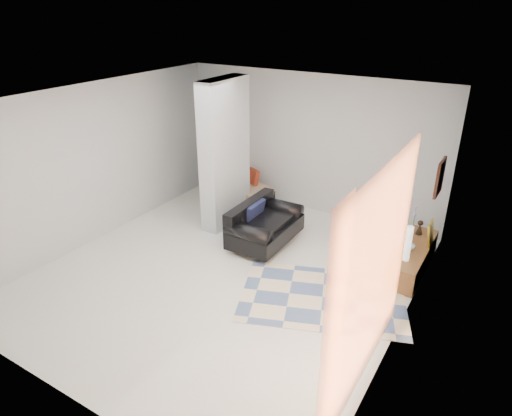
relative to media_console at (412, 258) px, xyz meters
The scene contains 17 objects.
floor 3.05m from the media_console, 145.96° to the right, with size 6.00×6.00×0.00m, color white.
ceiling 4.00m from the media_console, 145.96° to the right, with size 6.00×6.00×0.00m, color white.
wall_back 3.08m from the media_console, 152.76° to the left, with size 6.00×6.00×0.00m, color silver.
wall_front 5.47m from the media_console, 118.19° to the right, with size 6.00×6.00×0.00m, color silver.
wall_left 5.67m from the media_console, 162.10° to the right, with size 6.00×6.00×0.00m, color silver.
wall_right 2.09m from the media_console, 82.32° to the right, with size 6.00×6.00×0.00m, color silver.
partition_column 3.81m from the media_console, behind, with size 0.35×1.20×2.80m, color silver.
hallway_door 4.86m from the media_console, 164.78° to the left, with size 0.85×0.06×2.04m, color white.
curtain 3.12m from the media_console, 87.00° to the right, with size 2.55×2.55×0.00m, color orange.
wall_art 1.46m from the media_console, ahead, with size 0.04×0.45×0.55m, color #36180E.
media_console is the anchor object (origin of this frame).
loveseat 2.60m from the media_console, 168.84° to the right, with size 0.88×1.49×0.76m.
daybed 4.05m from the media_console, 166.60° to the left, with size 1.69×1.19×0.77m.
area_rug 1.77m from the media_console, 121.49° to the right, with size 2.41×1.60×0.01m, color beige.
cylinder_lamp 0.66m from the media_console, 92.56° to the right, with size 0.10×0.10×0.57m, color white.
bronze_figurine 0.61m from the media_console, 95.56° to the left, with size 0.12×0.12×0.25m, color black, non-canonical shape.
vase 0.31m from the media_console, 115.30° to the right, with size 0.17×0.17×0.18m, color white.
Camera 1 is at (3.67, -5.12, 4.06)m, focal length 32.00 mm.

